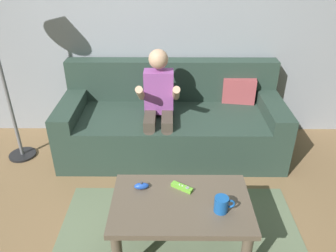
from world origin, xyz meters
TOP-DOWN VIEW (x-y plane):
  - wall_back at (0.00, 1.76)m, footprint 4.64×0.05m
  - couch at (0.21, 1.36)m, footprint 1.96×0.80m
  - person_seated_on_couch at (0.09, 1.18)m, footprint 0.35×0.43m
  - coffee_table at (0.25, 0.14)m, footprint 0.82×0.51m
  - area_rug at (0.25, 0.14)m, footprint 1.65×1.22m
  - game_remote_lime_near_edge at (0.26, 0.26)m, footprint 0.14×0.11m
  - nunchuk_blue at (0.01, 0.26)m, footprint 0.09×0.06m
  - coffee_mug at (0.48, 0.07)m, footprint 0.12×0.08m

SIDE VIEW (x-z plane):
  - area_rug at x=0.25m, z-range 0.00..0.01m
  - couch at x=0.21m, z-range -0.12..0.67m
  - coffee_table at x=0.25m, z-range 0.13..0.55m
  - game_remote_lime_near_edge at x=0.26m, z-range 0.41..0.44m
  - nunchuk_blue at x=0.01m, z-range 0.41..0.46m
  - coffee_mug at x=0.48m, z-range 0.42..0.51m
  - person_seated_on_couch at x=0.09m, z-range 0.06..1.06m
  - wall_back at x=0.00m, z-range 0.00..2.50m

